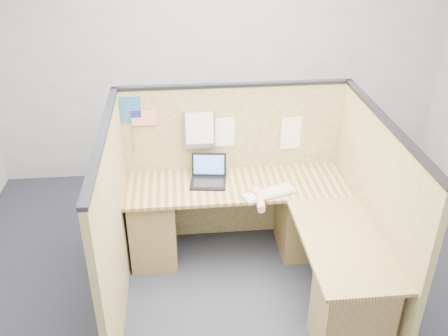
{
  "coord_description": "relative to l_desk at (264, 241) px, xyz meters",
  "views": [
    {
      "loc": [
        -0.48,
        -3.0,
        2.96
      ],
      "look_at": [
        -0.13,
        0.5,
        0.99
      ],
      "focal_mm": 40.0,
      "sensor_mm": 36.0,
      "label": 1
    }
  ],
  "objects": [
    {
      "name": "file_holder",
      "position": [
        -0.49,
        0.66,
        0.75
      ],
      "size": [
        0.27,
        0.05,
        0.35
      ],
      "color": "slate",
      "rests_on": "cubicle_partitions"
    },
    {
      "name": "hand_forearm",
      "position": [
        -0.04,
        0.09,
        0.37
      ],
      "size": [
        0.1,
        0.34,
        0.07
      ],
      "color": "tan",
      "rests_on": "l_desk"
    },
    {
      "name": "blue_poster",
      "position": [
        -1.06,
        0.68,
        0.94
      ],
      "size": [
        0.18,
        0.01,
        0.24
      ],
      "primitive_type": "cube",
      "rotation": [
        0.0,
        0.0,
        -0.02
      ],
      "color": "#1F5B92",
      "rests_on": "cubicle_partitions"
    },
    {
      "name": "laptop",
      "position": [
        -0.44,
        0.47,
        0.39
      ],
      "size": [
        0.33,
        0.33,
        0.22
      ],
      "rotation": [
        0.0,
        0.0,
        -0.13
      ],
      "color": "black",
      "rests_on": "l_desk"
    },
    {
      "name": "l_desk",
      "position": [
        0.0,
        0.0,
        0.0
      ],
      "size": [
        1.95,
        1.75,
        0.73
      ],
      "color": "brown",
      "rests_on": "floor"
    },
    {
      "name": "paper_left",
      "position": [
        -0.28,
        0.68,
        0.7
      ],
      "size": [
        0.22,
        0.01,
        0.27
      ],
      "primitive_type": "cube",
      "rotation": [
        0.0,
        0.0,
        0.05
      ],
      "color": "white",
      "rests_on": "cubicle_partitions"
    },
    {
      "name": "cubicle_partitions",
      "position": [
        -0.18,
        0.14,
        0.38
      ],
      "size": [
        2.06,
        1.83,
        1.53
      ],
      "color": "brown",
      "rests_on": "floor"
    },
    {
      "name": "paper_right",
      "position": [
        0.36,
        0.68,
        0.66
      ],
      "size": [
        0.24,
        0.03,
        0.31
      ],
      "primitive_type": "cube",
      "rotation": [
        0.0,
        0.0,
        0.13
      ],
      "color": "white",
      "rests_on": "cubicle_partitions"
    },
    {
      "name": "floor",
      "position": [
        -0.18,
        -0.29,
        -0.39
      ],
      "size": [
        5.0,
        5.0,
        0.0
      ],
      "primitive_type": "plane",
      "color": "#1F212D",
      "rests_on": "ground"
    },
    {
      "name": "american_flag",
      "position": [
        -0.98,
        0.67,
        0.86
      ],
      "size": [
        0.22,
        0.01,
        0.38
      ],
      "color": "olive",
      "rests_on": "cubicle_partitions"
    },
    {
      "name": "keyboard",
      "position": [
        0.06,
        0.19,
        0.35
      ],
      "size": [
        0.49,
        0.3,
        0.03
      ],
      "rotation": [
        0.0,
        0.0,
        0.34
      ],
      "color": "gray",
      "rests_on": "l_desk"
    },
    {
      "name": "wall_back",
      "position": [
        -0.18,
        1.96,
        1.01
      ],
      "size": [
        5.0,
        0.0,
        5.0
      ],
      "primitive_type": "plane",
      "rotation": [
        1.57,
        0.0,
        0.0
      ],
      "color": "#979A9C",
      "rests_on": "floor"
    },
    {
      "name": "mouse",
      "position": [
        -0.05,
        0.21,
        0.36
      ],
      "size": [
        0.1,
        0.07,
        0.04
      ],
      "primitive_type": "ellipsoid",
      "rotation": [
        0.0,
        0.0,
        -0.11
      ],
      "color": "silver",
      "rests_on": "l_desk"
    }
  ]
}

